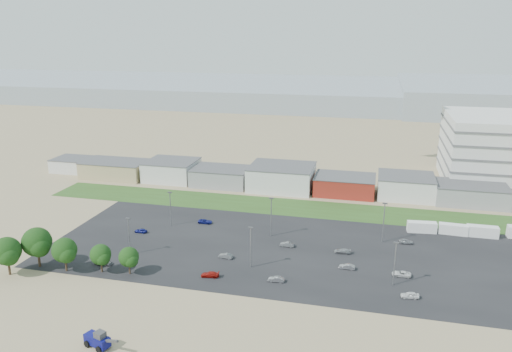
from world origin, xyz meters
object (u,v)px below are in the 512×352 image
(telehandler, at_px, (97,339))
(parked_car_1, at_px, (347,267))
(parked_car_0, at_px, (401,274))
(parked_car_9, at_px, (205,221))
(parked_car_4, at_px, (226,256))
(tree_far_left, at_px, (7,254))
(parked_car_10, at_px, (103,262))
(parked_car_13, at_px, (276,279))
(box_trailer_a, at_px, (422,227))
(parked_car_5, at_px, (141,231))
(parked_car_12, at_px, (342,251))
(parked_car_2, at_px, (410,295))
(parked_car_8, at_px, (406,241))
(parked_car_3, at_px, (210,274))
(parked_car_7, at_px, (287,244))

(telehandler, bearing_deg, parked_car_1, 63.34)
(parked_car_0, distance_m, parked_car_9, 57.53)
(parked_car_4, bearing_deg, tree_far_left, -58.85)
(parked_car_1, height_order, parked_car_10, parked_car_10)
(parked_car_10, xyz_separation_m, parked_car_13, (41.42, 1.53, -0.03))
(parked_car_1, height_order, parked_car_4, parked_car_1)
(box_trailer_a, distance_m, parked_car_5, 77.29)
(telehandler, relative_size, parked_car_12, 1.89)
(parked_car_12, bearing_deg, parked_car_10, -72.05)
(parked_car_2, bearing_deg, parked_car_0, -178.45)
(parked_car_9, relative_size, parked_car_13, 1.12)
(parked_car_0, height_order, parked_car_8, parked_car_8)
(parked_car_5, bearing_deg, parked_car_0, 82.89)
(parked_car_3, height_order, parked_car_5, parked_car_3)
(parked_car_3, relative_size, parked_car_4, 1.16)
(parked_car_5, height_order, parked_car_10, parked_car_10)
(parked_car_1, xyz_separation_m, parked_car_7, (-15.86, 9.16, 0.01))
(parked_car_12, bearing_deg, parked_car_7, -94.85)
(telehandler, xyz_separation_m, parked_car_5, (-16.26, 49.34, -1.03))
(tree_far_left, xyz_separation_m, parked_car_9, (32.41, 40.69, -4.52))
(parked_car_8, distance_m, parked_car_9, 55.59)
(parked_car_2, xyz_separation_m, parked_car_8, (0.31, 28.54, -0.02))
(telehandler, relative_size, tree_far_left, 0.76)
(tree_far_left, bearing_deg, parked_car_3, 12.45)
(parked_car_4, distance_m, parked_car_7, 16.79)
(parked_car_8, xyz_separation_m, parked_car_10, (-70.02, -29.84, 0.00))
(parked_car_3, relative_size, parked_car_10, 0.96)
(telehandler, height_order, parked_car_5, telehandler)
(tree_far_left, height_order, parked_car_5, tree_far_left)
(tree_far_left, relative_size, parked_car_9, 2.50)
(parked_car_10, bearing_deg, parked_car_0, -82.84)
(parked_car_5, bearing_deg, telehandler, 18.83)
(parked_car_0, distance_m, parked_car_5, 69.31)
(parked_car_0, bearing_deg, parked_car_12, -122.33)
(parked_car_1, distance_m, parked_car_12, 8.70)
(parked_car_1, relative_size, parked_car_8, 1.00)
(telehandler, xyz_separation_m, parked_car_8, (54.11, 59.04, -1.00))
(parked_car_9, bearing_deg, box_trailer_a, -83.97)
(parked_car_3, bearing_deg, parked_car_13, 88.26)
(parked_car_7, bearing_deg, parked_car_10, -60.50)
(telehandler, xyz_separation_m, box_trailer_a, (58.65, 68.35, -0.16))
(parked_car_1, distance_m, parked_car_3, 31.74)
(parked_car_2, xyz_separation_m, parked_car_5, (-70.06, 18.84, -0.05))
(box_trailer_a, height_order, parked_car_2, box_trailer_a)
(parked_car_1, height_order, parked_car_9, parked_car_1)
(box_trailer_a, relative_size, parked_car_10, 1.80)
(parked_car_2, bearing_deg, parked_car_4, -108.59)
(tree_far_left, xyz_separation_m, parked_car_13, (59.38, 11.19, -4.49))
(box_trailer_a, bearing_deg, tree_far_left, -157.75)
(parked_car_4, height_order, parked_car_10, parked_car_10)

